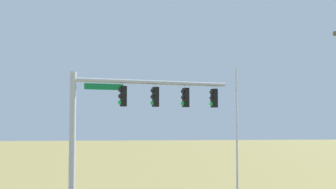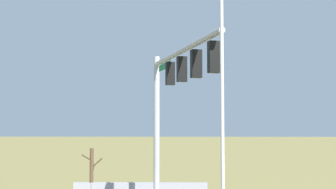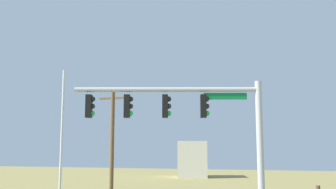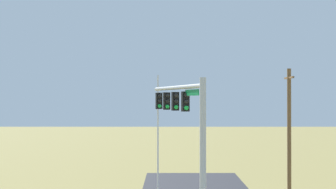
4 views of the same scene
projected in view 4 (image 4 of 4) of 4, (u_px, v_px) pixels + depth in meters
The scene contains 3 objects.
signal_mast at pixel (185, 124), 20.44m from camera, with size 7.53×2.44×7.73m.
flagpole at pixel (158, 142), 26.08m from camera, with size 0.10×0.10×8.26m, color silver.
utility_pole at pixel (289, 133), 27.77m from camera, with size 1.90×0.26×8.78m.
Camera 4 is at (20.69, -2.05, 6.85)m, focal length 45.39 mm.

